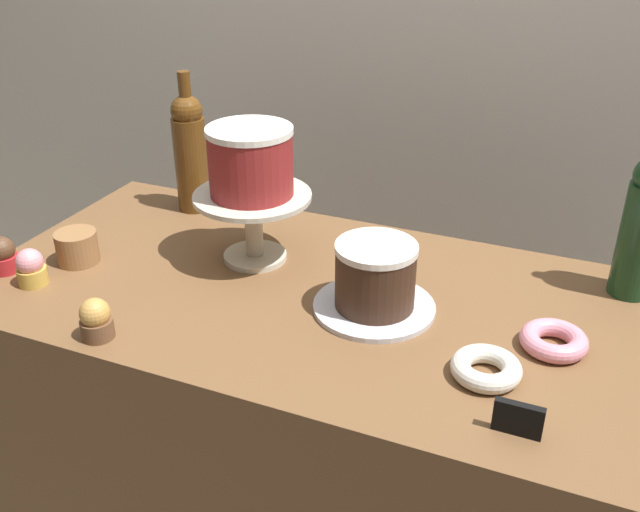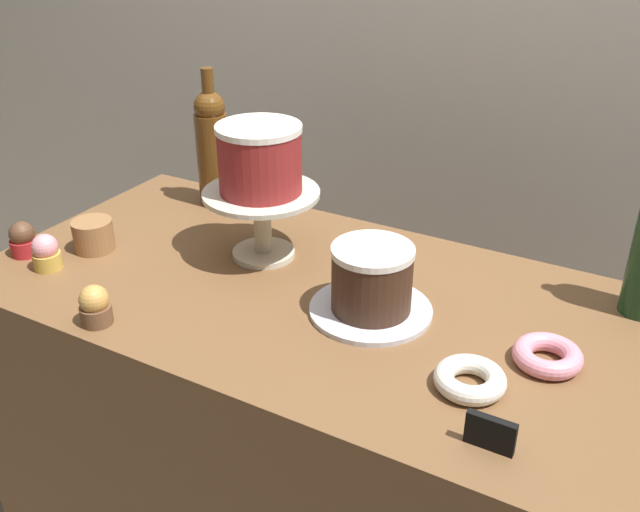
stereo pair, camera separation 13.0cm
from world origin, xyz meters
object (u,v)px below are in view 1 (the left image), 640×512
Objects in this scene: cake_stand_pedestal at (253,215)px; cupcake_caramel at (96,320)px; price_sign_chalkboard at (518,419)px; cupcake_chocolate at (3,255)px; donut_sugar at (486,368)px; white_layer_cake at (251,161)px; cookie_stack at (77,247)px; cupcake_strawberry at (31,268)px; wine_bottle_amber at (190,150)px; chocolate_round_cake at (375,275)px; donut_pink at (554,340)px.

cake_stand_pedestal reaches higher than cupcake_caramel.
cake_stand_pedestal reaches higher than price_sign_chalkboard.
donut_sugar is at bearing 1.79° from cupcake_chocolate.
price_sign_chalkboard is at bearing -28.98° from white_layer_cake.
donut_sugar is at bearing -3.97° from cookie_stack.
cookie_stack is (0.02, 0.11, -0.00)m from cupcake_strawberry.
wine_bottle_amber reaches higher than cupcake_caramel.
cupcake_chocolate is at bearing -141.06° from cookie_stack.
cupcake_chocolate is 0.95m from donut_sugar.
wine_bottle_amber reaches higher than cupcake_strawberry.
chocolate_round_cake is 1.31× the size of donut_pink.
chocolate_round_cake is 1.31× the size of donut_sugar.
donut_pink is 0.15m from donut_sugar.
cake_stand_pedestal is at bearing 151.02° from price_sign_chalkboard.
cake_stand_pedestal is 3.18× the size of cupcake_caramel.
chocolate_round_cake is at bearing 5.73° from cookie_stack.
donut_sugar is (0.23, -0.12, -0.05)m from chocolate_round_cake.
donut_sugar is at bearing -22.13° from white_layer_cake.
price_sign_chalkboard is (0.93, -0.06, -0.01)m from cupcake_strawberry.
cake_stand_pedestal is at bearing 157.87° from donut_sugar.
cupcake_chocolate is at bearing -151.21° from cake_stand_pedestal.
white_layer_cake is 0.53m from cupcake_chocolate.
wine_bottle_amber is 0.56m from cupcake_caramel.
cupcake_caramel is at bearing -159.69° from donut_pink.
cupcake_caramel is (0.14, -0.53, -0.11)m from wine_bottle_amber.
wine_bottle_amber reaches higher than donut_pink.
price_sign_chalkboard is (0.07, -0.11, 0.01)m from donut_sugar.
chocolate_round_cake is at bearing -25.87° from wine_bottle_amber.
price_sign_chalkboard is (-0.02, -0.23, 0.01)m from donut_pink.
cookie_stack is at bearing -155.16° from cake_stand_pedestal.
cupcake_chocolate is 1.00× the size of cupcake_caramel.
price_sign_chalkboard is (0.58, -0.32, -0.07)m from cake_stand_pedestal.
donut_pink is at bearing -8.46° from cake_stand_pedestal.
donut_pink is at bearing 3.77° from cookie_stack.
price_sign_chalkboard reaches higher than donut_sugar.
wine_bottle_amber is at bearing 154.13° from chocolate_round_cake.
cupcake_chocolate reaches higher than donut_sugar.
cupcake_caramel is (-0.41, -0.27, -0.04)m from chocolate_round_cake.
price_sign_chalkboard is (0.70, 0.03, -0.01)m from cupcake_caramel.
donut_sugar is 0.13m from price_sign_chalkboard.
wine_bottle_amber is 0.87m from donut_sugar.
donut_pink and donut_sugar have the same top height.
cupcake_caramel is 0.88× the size of cookie_stack.
donut_pink is 1.33× the size of cookie_stack.
chocolate_round_cake is 0.38m from price_sign_chalkboard.
white_layer_cake reaches higher than donut_sugar.
wine_bottle_amber is 0.98m from price_sign_chalkboard.
cake_stand_pedestal is 0.56m from donut_sugar.
cookie_stack is (-0.93, -0.06, 0.02)m from donut_pink.
cupcake_caramel is (-0.12, -0.36, -0.18)m from white_layer_cake.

